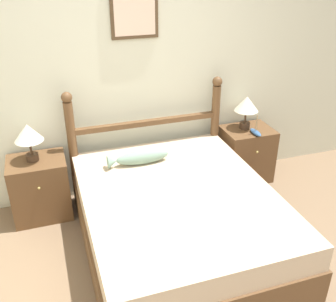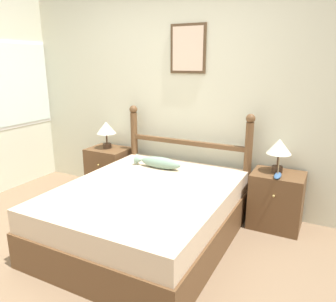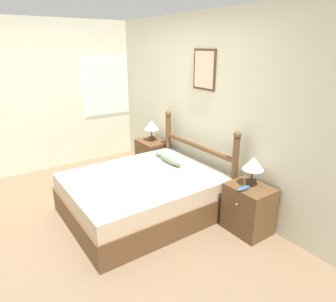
{
  "view_description": "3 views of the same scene",
  "coord_description": "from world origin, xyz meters",
  "px_view_note": "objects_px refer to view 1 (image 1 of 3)",
  "views": [
    {
      "loc": [
        -0.7,
        -1.81,
        2.27
      ],
      "look_at": [
        0.21,
        0.94,
        0.76
      ],
      "focal_mm": 42.0,
      "sensor_mm": 36.0,
      "label": 1
    },
    {
      "loc": [
        1.7,
        -1.81,
        1.68
      ],
      "look_at": [
        0.22,
        1.06,
        0.79
      ],
      "focal_mm": 35.0,
      "sensor_mm": 36.0,
      "label": 2
    },
    {
      "loc": [
        3.27,
        -1.09,
        2.12
      ],
      "look_at": [
        0.21,
        1.05,
        0.8
      ],
      "focal_mm": 32.0,
      "sensor_mm": 36.0,
      "label": 3
    }
  ],
  "objects_px": {
    "nightstand_right": "(246,154)",
    "table_lamp_right": "(247,105)",
    "nightstand_left": "(40,188)",
    "model_boat": "(256,132)",
    "bed": "(178,219)",
    "fish_pillow": "(139,158)",
    "table_lamp_left": "(28,135)"
  },
  "relations": [
    {
      "from": "nightstand_right",
      "to": "bed",
      "type": "bearing_deg",
      "value": -142.66
    },
    {
      "from": "table_lamp_left",
      "to": "table_lamp_right",
      "type": "bearing_deg",
      "value": 0.9
    },
    {
      "from": "nightstand_left",
      "to": "model_boat",
      "type": "height_order",
      "value": "model_boat"
    },
    {
      "from": "bed",
      "to": "nightstand_left",
      "type": "height_order",
      "value": "nightstand_left"
    },
    {
      "from": "nightstand_right",
      "to": "model_boat",
      "type": "distance_m",
      "value": 0.34
    },
    {
      "from": "table_lamp_left",
      "to": "nightstand_right",
      "type": "bearing_deg",
      "value": -0.19
    },
    {
      "from": "nightstand_left",
      "to": "nightstand_right",
      "type": "xyz_separation_m",
      "value": [
        2.13,
        0.0,
        0.0
      ]
    },
    {
      "from": "model_boat",
      "to": "fish_pillow",
      "type": "relative_size",
      "value": 0.37
    },
    {
      "from": "model_boat",
      "to": "fish_pillow",
      "type": "height_order",
      "value": "model_boat"
    },
    {
      "from": "bed",
      "to": "nightstand_left",
      "type": "relative_size",
      "value": 3.26
    },
    {
      "from": "bed",
      "to": "model_boat",
      "type": "height_order",
      "value": "model_boat"
    },
    {
      "from": "nightstand_right",
      "to": "model_boat",
      "type": "height_order",
      "value": "model_boat"
    },
    {
      "from": "nightstand_left",
      "to": "table_lamp_left",
      "type": "height_order",
      "value": "table_lamp_left"
    },
    {
      "from": "nightstand_right",
      "to": "table_lamp_right",
      "type": "xyz_separation_m",
      "value": [
        -0.03,
        0.04,
        0.54
      ]
    },
    {
      "from": "nightstand_left",
      "to": "fish_pillow",
      "type": "height_order",
      "value": "fish_pillow"
    },
    {
      "from": "fish_pillow",
      "to": "bed",
      "type": "bearing_deg",
      "value": -71.56
    },
    {
      "from": "table_lamp_left",
      "to": "model_boat",
      "type": "height_order",
      "value": "table_lamp_left"
    },
    {
      "from": "bed",
      "to": "nightstand_right",
      "type": "relative_size",
      "value": 3.26
    },
    {
      "from": "bed",
      "to": "nightstand_right",
      "type": "bearing_deg",
      "value": 37.34
    },
    {
      "from": "bed",
      "to": "table_lamp_right",
      "type": "height_order",
      "value": "table_lamp_right"
    },
    {
      "from": "nightstand_right",
      "to": "table_lamp_right",
      "type": "bearing_deg",
      "value": 122.57
    },
    {
      "from": "nightstand_left",
      "to": "model_boat",
      "type": "bearing_deg",
      "value": -3.45
    },
    {
      "from": "table_lamp_left",
      "to": "table_lamp_right",
      "type": "xyz_separation_m",
      "value": [
        2.13,
        0.03,
        0.0
      ]
    },
    {
      "from": "fish_pillow",
      "to": "nightstand_left",
      "type": "bearing_deg",
      "value": 163.32
    },
    {
      "from": "model_boat",
      "to": "bed",
      "type": "bearing_deg",
      "value": -147.52
    },
    {
      "from": "nightstand_left",
      "to": "nightstand_right",
      "type": "bearing_deg",
      "value": 0.0
    },
    {
      "from": "table_lamp_right",
      "to": "model_boat",
      "type": "xyz_separation_m",
      "value": [
        0.03,
        -0.17,
        -0.23
      ]
    },
    {
      "from": "table_lamp_right",
      "to": "fish_pillow",
      "type": "xyz_separation_m",
      "value": [
        -1.22,
        -0.3,
        -0.24
      ]
    },
    {
      "from": "bed",
      "to": "table_lamp_left",
      "type": "bearing_deg",
      "value": 142.95
    },
    {
      "from": "bed",
      "to": "table_lamp_left",
      "type": "xyz_separation_m",
      "value": [
        -1.09,
        0.82,
        0.57
      ]
    },
    {
      "from": "nightstand_left",
      "to": "table_lamp_right",
      "type": "height_order",
      "value": "table_lamp_right"
    },
    {
      "from": "nightstand_left",
      "to": "bed",
      "type": "bearing_deg",
      "value": -37.34
    }
  ]
}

